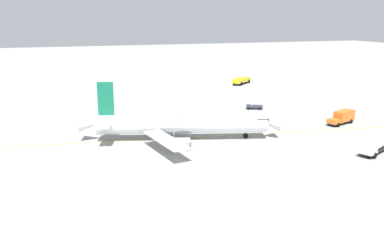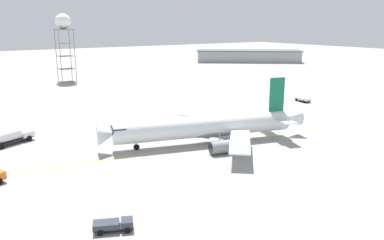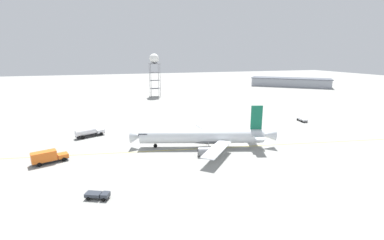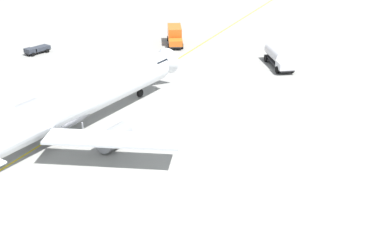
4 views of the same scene
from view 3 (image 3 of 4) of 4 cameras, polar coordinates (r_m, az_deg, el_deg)
The scene contains 9 objects.
ground_plane at distance 78.10m, azimuth 3.53°, elevation -5.55°, with size 600.00×600.00×0.00m, color gray.
airliner_main at distance 76.02m, azimuth 2.48°, elevation -3.60°, with size 40.39×30.63×12.10m.
catering_truck_truck at distance 74.60m, azimuth -28.48°, elevation -6.89°, with size 8.44×4.96×3.10m.
fuel_tanker_truck at distance 92.14m, azimuth -21.14°, elevation -2.42°, with size 9.07×5.89×2.87m.
pushback_tug_truck at distance 114.31m, azimuth 22.49°, elevation 0.11°, with size 2.81×4.84×1.30m.
baggage_truck_truck at distance 54.05m, azimuth -19.47°, elevation -14.85°, with size 4.70×3.31×1.22m.
radar_tower at distance 168.73m, azimuth -8.06°, elevation 12.40°, with size 6.46×6.46×26.17m.
terminal_shed at distance 234.54m, azimuth 20.21°, elevation 7.58°, with size 58.90×51.14×6.98m.
taxiway_centreline at distance 75.18m, azimuth -1.92°, elevation -6.32°, with size 185.53×28.61×0.01m.
Camera 3 is at (26.20, 68.82, 26.02)m, focal length 25.01 mm.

